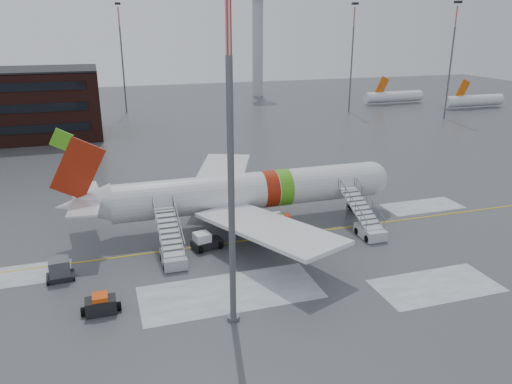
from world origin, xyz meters
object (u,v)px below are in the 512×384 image
object	(u,v)px
airstair_fwd	(367,224)
airliner	(241,192)
airstair_aft	(172,250)
pushback_tug	(205,241)
uld_container	(60,270)
baggage_tractor	(101,305)
light_mast_near	(231,156)

from	to	relation	value
airstair_fwd	airliner	bearing A→B (deg)	149.37
airliner	airstair_aft	bearing A→B (deg)	-141.68
pushback_tug	uld_container	world-z (taller)	uld_container
pushback_tug	baggage_tractor	distance (m)	12.74
airliner	airstair_fwd	bearing A→B (deg)	-30.63
airstair_aft	uld_container	world-z (taller)	airstair_aft
light_mast_near	airstair_aft	bearing A→B (deg)	104.39
airstair_aft	light_mast_near	size ratio (longest dim) A/B	0.34
baggage_tractor	airstair_aft	bearing A→B (deg)	48.00
airstair_aft	pushback_tug	world-z (taller)	airstair_aft
pushback_tug	uld_container	bearing A→B (deg)	-169.93
airliner	light_mast_near	size ratio (longest dim) A/B	1.53
airstair_fwd	airstair_aft	world-z (taller)	same
pushback_tug	airliner	bearing A→B (deg)	44.98
airstair_aft	baggage_tractor	bearing A→B (deg)	-132.00
airliner	uld_container	xyz separation A→B (m)	(-17.53, -7.17, -2.58)
airstair_fwd	uld_container	bearing A→B (deg)	-178.73
airstair_aft	uld_container	xyz separation A→B (m)	(-9.26, -0.64, -0.23)
pushback_tug	light_mast_near	world-z (taller)	light_mast_near
airliner	airstair_fwd	world-z (taller)	airliner
airstair_fwd	baggage_tractor	world-z (taller)	airstair_fwd
uld_container	baggage_tractor	distance (m)	6.95
airstair_fwd	pushback_tug	bearing A→B (deg)	174.28
airstair_aft	uld_container	distance (m)	9.28
baggage_tractor	light_mast_near	size ratio (longest dim) A/B	0.12
pushback_tug	light_mast_near	size ratio (longest dim) A/B	0.13
airstair_aft	light_mast_near	distance (m)	15.43
airliner	baggage_tractor	size ratio (longest dim) A/B	12.41
uld_container	pushback_tug	bearing A→B (deg)	10.07
airstair_aft	light_mast_near	bearing A→B (deg)	-75.61
airliner	uld_container	world-z (taller)	airliner
uld_container	light_mast_near	world-z (taller)	light_mast_near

